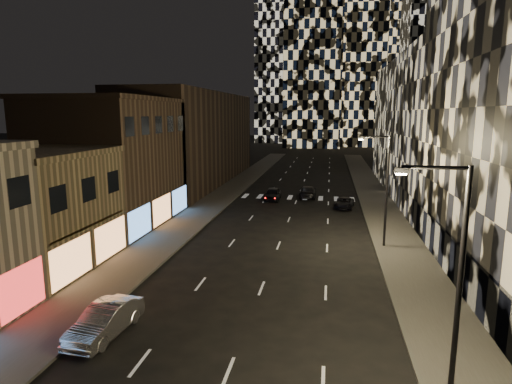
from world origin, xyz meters
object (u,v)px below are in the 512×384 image
at_px(car_silver_parked, 105,321).
at_px(car_dark_oncoming, 308,192).
at_px(car_dark_midlane, 273,194).
at_px(car_dark_rightlane, 344,203).
at_px(streetlight_far, 384,183).
at_px(streetlight_near, 453,273).

xyz_separation_m(car_silver_parked, car_dark_oncoming, (8.00, 37.48, -0.03)).
xyz_separation_m(car_dark_midlane, car_dark_oncoming, (4.32, 2.65, -0.04)).
bearing_deg(car_silver_parked, car_dark_rightlane, 73.85).
relative_size(streetlight_far, car_silver_parked, 1.89).
bearing_deg(car_dark_midlane, streetlight_near, -73.34).
height_order(streetlight_near, car_dark_rightlane, streetlight_near).
distance_m(streetlight_far, car_dark_oncoming, 22.08).
xyz_separation_m(streetlight_near, car_dark_rightlane, (-2.55, 34.49, -4.75)).
bearing_deg(car_dark_rightlane, car_dark_midlane, 167.44).
distance_m(streetlight_far, car_dark_midlane, 21.58).
relative_size(car_silver_parked, car_dark_oncoming, 0.92).
bearing_deg(car_dark_oncoming, car_dark_rightlane, 126.16).
bearing_deg(streetlight_near, streetlight_far, 90.00).
relative_size(car_silver_parked, car_dark_midlane, 1.03).
height_order(streetlight_near, car_silver_parked, streetlight_near).
height_order(streetlight_far, car_dark_midlane, streetlight_far).
height_order(car_dark_midlane, car_dark_oncoming, car_dark_midlane).
height_order(streetlight_near, car_dark_midlane, streetlight_near).
bearing_deg(streetlight_near, car_dark_rightlane, 94.23).
bearing_deg(car_dark_midlane, streetlight_far, -57.48).
relative_size(streetlight_near, car_silver_parked, 1.89).
relative_size(streetlight_far, car_dark_midlane, 1.94).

